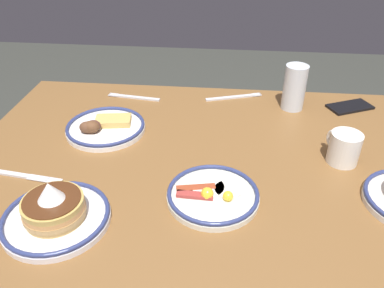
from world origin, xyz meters
The scene contains 10 objects.
dining_table centered at (0.00, 0.00, 0.65)m, with size 1.32×0.95×0.73m.
plate_near_main centered at (0.31, -0.14, 0.75)m, with size 0.23×0.23×0.05m.
plate_center_pancakes centered at (0.31, 0.24, 0.76)m, with size 0.23×0.23×0.11m.
plate_far_side centered at (-0.03, 0.14, 0.74)m, with size 0.22×0.22×0.04m.
coffee_mug centered at (-0.36, -0.05, 0.77)m, with size 0.08×0.11×0.09m.
drinking_glass centered at (-0.26, -0.35, 0.80)m, with size 0.07×0.07×0.15m.
cell_phone centered at (-0.45, -0.37, 0.73)m, with size 0.14×0.07×0.01m, color black.
fork_near centered at (0.28, -0.37, 0.73)m, with size 0.19×0.04×0.01m.
fork_far centered at (-0.07, -0.40, 0.73)m, with size 0.20×0.08×0.01m.
butter_knife centered at (0.46, 0.10, 0.73)m, with size 0.23×0.05×0.01m.
Camera 1 is at (-0.05, 0.82, 1.33)m, focal length 36.15 mm.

